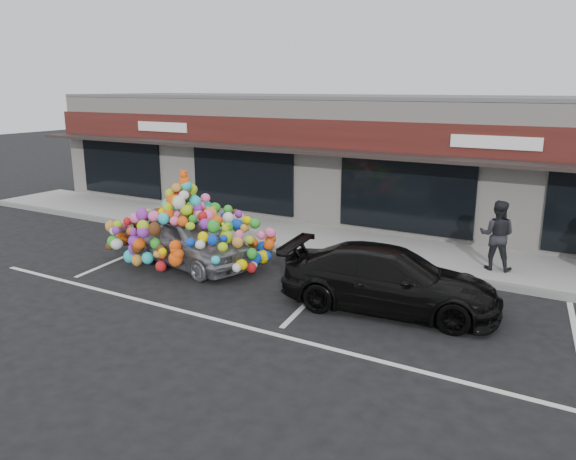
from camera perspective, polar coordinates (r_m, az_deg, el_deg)
The scene contains 10 objects.
ground at distance 14.38m, azimuth -7.24°, elevation -4.47°, with size 90.00×90.00×0.00m, color black.
shop_building at distance 21.07m, azimuth 6.76°, elevation 7.58°, with size 24.00×7.20×4.31m.
sidewalk at distance 17.55m, azimuth 0.70°, elevation -0.63°, with size 26.00×3.00×0.15m, color #9A9A95.
kerb at distance 16.31m, azimuth -1.91°, elevation -1.81°, with size 26.00×0.18×0.16m, color slate.
parking_stripe_left at distance 16.58m, azimuth -15.64°, elevation -2.33°, with size 0.12×4.40×0.01m, color silver.
parking_stripe_mid at distance 13.11m, azimuth 3.13°, elevation -6.24°, with size 0.12×4.40×0.01m, color silver.
lane_line at distance 11.54m, azimuth -6.26°, elevation -9.28°, with size 14.00×0.12×0.01m, color silver.
toy_car at distance 15.04m, azimuth -10.13°, elevation -0.41°, with size 2.90×4.53×2.47m.
black_sedan at distance 12.08m, azimuth 10.27°, elevation -4.96°, with size 4.58×1.86×1.33m, color black.
pedestrian_b at distance 14.89m, azimuth 20.46°, elevation -0.49°, with size 0.86×0.67×1.76m, color black.
Camera 1 is at (8.38, -10.74, 4.61)m, focal length 35.00 mm.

